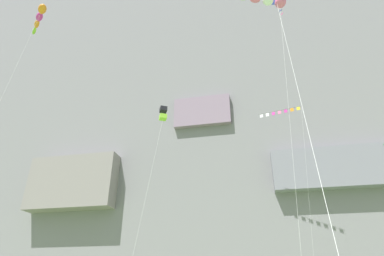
# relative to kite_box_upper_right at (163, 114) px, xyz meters

# --- Properties ---
(cliff_face) EXTENTS (180.00, 23.92, 74.22)m
(cliff_face) POSITION_rel_kite_box_upper_right_xyz_m (-0.77, 35.08, 22.22)
(cliff_face) COLOR gray
(cliff_face) RESTS_ON ground
(kite_box_upper_right) EXTENTS (1.96, 2.27, 15.50)m
(kite_box_upper_right) POSITION_rel_kite_box_upper_right_xyz_m (0.00, 0.00, 0.00)
(kite_box_upper_right) COLOR black
(kite_box_upper_right) RESTS_ON ground
(kite_windsock_high_center) EXTENTS (4.68, 7.25, 29.33)m
(kite_windsock_high_center) POSITION_rel_kite_box_upper_right_xyz_m (-14.68, -0.64, 13.88)
(kite_windsock_high_center) COLOR orange
(kite_windsock_high_center) RESTS_ON ground
(kite_banner_mid_right) EXTENTS (5.75, 3.62, 23.86)m
(kite_banner_mid_right) POSITION_rel_kite_box_upper_right_xyz_m (11.39, 17.24, 7.63)
(kite_banner_mid_right) COLOR black
(kite_banner_mid_right) RESTS_ON ground
(kite_windsock_high_right) EXTENTS (2.41, 6.03, 14.21)m
(kite_windsock_high_right) POSITION_rel_kite_box_upper_right_xyz_m (8.50, -10.96, -0.97)
(kite_windsock_high_right) COLOR pink
(kite_windsock_high_right) RESTS_ON ground
(kite_diamond_upper_left) EXTENTS (2.90, 5.29, 28.20)m
(kite_diamond_upper_left) POSITION_rel_kite_box_upper_right_xyz_m (10.97, 0.70, 11.48)
(kite_diamond_upper_left) COLOR navy
(kite_diamond_upper_left) RESTS_ON ground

